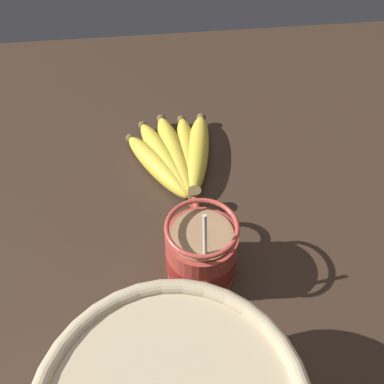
# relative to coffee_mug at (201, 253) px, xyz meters

# --- Properties ---
(table) EXTENTS (1.21, 1.21, 0.03)m
(table) POSITION_rel_coffee_mug_xyz_m (0.06, -0.01, -0.06)
(table) COLOR #332319
(table) RESTS_ON ground
(coffee_mug) EXTENTS (0.14, 0.09, 0.14)m
(coffee_mug) POSITION_rel_coffee_mug_xyz_m (0.00, 0.00, 0.00)
(coffee_mug) COLOR #B23D33
(coffee_mug) RESTS_ON table
(banana_bunch) EXTENTS (0.22, 0.16, 0.04)m
(banana_bunch) POSITION_rel_coffee_mug_xyz_m (0.21, 0.01, -0.03)
(banana_bunch) COLOR brown
(banana_bunch) RESTS_ON table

